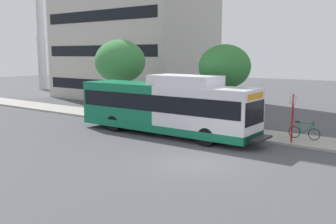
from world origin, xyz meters
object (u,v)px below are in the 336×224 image
Objects in this scene: transit_bus at (166,107)px; street_tree_near_stop at (225,67)px; bicycle_parked at (304,132)px; street_tree_mid_block at (120,62)px; bus_stop_sign_pole at (293,115)px.

transit_bus is 4.81m from street_tree_near_stop.
bicycle_parked is at bearing -67.06° from transit_bus.
street_tree_mid_block is at bearing 87.36° from bicycle_parked.
bicycle_parked is 0.30× the size of street_tree_mid_block.
bus_stop_sign_pole is at bearing 167.61° from bicycle_parked.
transit_bus is at bearing 152.84° from street_tree_near_stop.
transit_bus is 2.29× the size of street_tree_near_stop.
street_tree_near_stop is (0.63, 5.42, 3.48)m from bicycle_parked.
street_tree_near_stop is at bearing -27.16° from transit_bus.
street_tree_mid_block is (0.67, 14.61, 3.71)m from bicycle_parked.
bus_stop_sign_pole is at bearing -75.46° from transit_bus.
transit_bus is 7.30m from bus_stop_sign_pole.
street_tree_near_stop is at bearing -90.25° from street_tree_mid_block.
bus_stop_sign_pole is 5.99m from street_tree_near_stop.
bicycle_parked is at bearing -92.64° from street_tree_mid_block.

